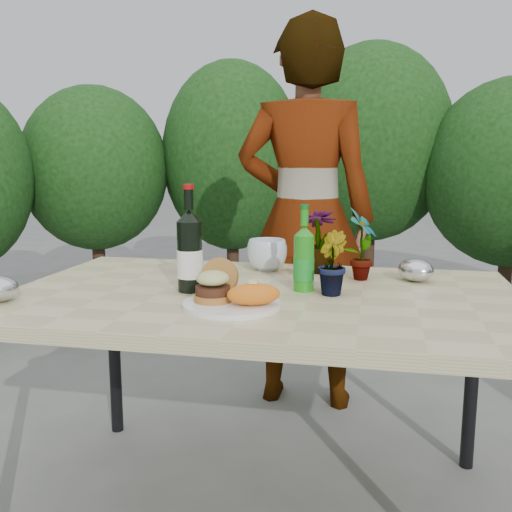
% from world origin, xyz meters
% --- Properties ---
extents(ground, '(80.00, 80.00, 0.00)m').
position_xyz_m(ground, '(0.00, 0.00, 0.00)').
color(ground, '#60605C').
rests_on(ground, ground).
extents(patio_table, '(1.60, 1.00, 0.75)m').
position_xyz_m(patio_table, '(0.00, 0.00, 0.69)').
color(patio_table, '#CCBC88').
rests_on(patio_table, ground).
extents(shrub_hedge, '(7.02, 5.12, 2.06)m').
position_xyz_m(shrub_hedge, '(0.32, 1.45, 1.12)').
color(shrub_hedge, '#382316').
rests_on(shrub_hedge, ground).
extents(dinner_plate, '(0.28, 0.28, 0.01)m').
position_xyz_m(dinner_plate, '(-0.05, -0.20, 0.76)').
color(dinner_plate, white).
rests_on(dinner_plate, patio_table).
extents(burger_stack, '(0.11, 0.16, 0.11)m').
position_xyz_m(burger_stack, '(-0.10, -0.18, 0.81)').
color(burger_stack, '#B7722D').
rests_on(burger_stack, dinner_plate).
extents(sweet_potato, '(0.17, 0.12, 0.06)m').
position_xyz_m(sweet_potato, '(0.02, -0.22, 0.80)').
color(sweet_potato, orange).
rests_on(sweet_potato, dinner_plate).
extents(grilled_veg, '(0.08, 0.05, 0.03)m').
position_xyz_m(grilled_veg, '(-0.03, -0.10, 0.78)').
color(grilled_veg, olive).
rests_on(grilled_veg, dinner_plate).
extents(wine_bottle, '(0.08, 0.08, 0.34)m').
position_xyz_m(wine_bottle, '(-0.22, -0.03, 0.87)').
color(wine_bottle, black).
rests_on(wine_bottle, patio_table).
extents(sparkling_water, '(0.07, 0.07, 0.28)m').
position_xyz_m(sparkling_water, '(0.13, 0.05, 0.85)').
color(sparkling_water, '#1F8918').
rests_on(sparkling_water, patio_table).
extents(plastic_cup, '(0.07, 0.07, 0.09)m').
position_xyz_m(plastic_cup, '(-0.14, -0.02, 0.80)').
color(plastic_cup, silver).
rests_on(plastic_cup, patio_table).
extents(seedling_left, '(0.13, 0.15, 0.25)m').
position_xyz_m(seedling_left, '(0.30, 0.25, 0.87)').
color(seedling_left, '#23591E').
rests_on(seedling_left, patio_table).
extents(seedling_mid, '(0.12, 0.13, 0.20)m').
position_xyz_m(seedling_mid, '(0.22, 0.02, 0.85)').
color(seedling_mid, '#2A5D1F').
rests_on(seedling_mid, patio_table).
extents(seedling_right, '(0.17, 0.17, 0.23)m').
position_xyz_m(seedling_right, '(0.15, 0.36, 0.87)').
color(seedling_right, '#26521C').
rests_on(seedling_right, patio_table).
extents(blue_bowl, '(0.16, 0.16, 0.12)m').
position_xyz_m(blue_bowl, '(-0.05, 0.35, 0.81)').
color(blue_bowl, silver).
rests_on(blue_bowl, patio_table).
extents(foil_packet_right, '(0.17, 0.17, 0.08)m').
position_xyz_m(foil_packet_right, '(0.49, 0.27, 0.79)').
color(foil_packet_right, silver).
rests_on(foil_packet_right, patio_table).
extents(person, '(0.65, 0.43, 1.78)m').
position_xyz_m(person, '(0.03, 0.91, 0.89)').
color(person, '#935D49').
rests_on(person, ground).
extents(terracotta_pot, '(0.17, 0.17, 0.14)m').
position_xyz_m(terracotta_pot, '(-1.71, 1.82, 0.07)').
color(terracotta_pot, '#C36132').
rests_on(terracotta_pot, ground).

